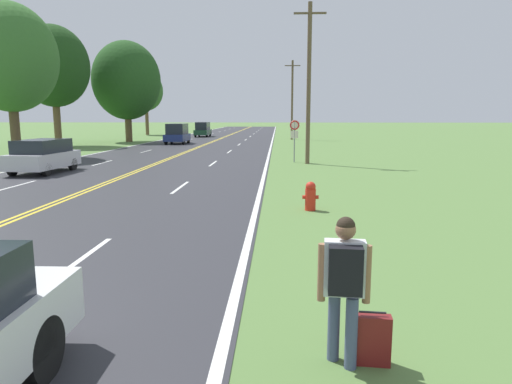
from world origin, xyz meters
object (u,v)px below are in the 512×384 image
(tree_left_verge, at_px, (9,58))
(car_dark_green_van_mid_far, at_px, (203,129))
(suitcase, at_px, (371,340))
(car_silver_hatchback_approaching, at_px, (43,155))
(car_dark_blue_van_mid_near, at_px, (177,134))
(fire_hydrant, at_px, (310,196))
(traffic_sign, at_px, (295,131))
(hitchhiker_person, at_px, (344,277))
(tree_mid_treeline, at_px, (126,81))
(tree_behind_sign, at_px, (146,91))
(tree_right_cluster, at_px, (53,66))

(tree_left_verge, xyz_separation_m, car_dark_green_van_mid_far, (7.22, 31.65, -5.44))
(suitcase, bearing_deg, car_silver_hatchback_approaching, 41.22)
(car_dark_blue_van_mid_near, bearing_deg, fire_hydrant, -160.86)
(car_dark_blue_van_mid_near, bearing_deg, traffic_sign, -148.13)
(tree_left_verge, bearing_deg, hitchhiker_person, -53.92)
(fire_hydrant, xyz_separation_m, tree_mid_treeline, (-17.02, 35.53, 6.00))
(fire_hydrant, distance_m, car_dark_blue_van_mid_near, 33.69)
(traffic_sign, xyz_separation_m, tree_behind_sign, (-20.26, 39.68, 4.44))
(tree_behind_sign, distance_m, car_silver_hatchback_approaching, 46.47)
(traffic_sign, distance_m, car_dark_blue_van_mid_near, 20.89)
(fire_hydrant, relative_size, car_dark_blue_van_mid_near, 0.21)
(hitchhiker_person, distance_m, tree_mid_treeline, 47.40)
(tree_behind_sign, bearing_deg, car_silver_hatchback_approaching, -80.10)
(tree_behind_sign, distance_m, car_dark_green_van_mid_far, 12.16)
(car_dark_blue_van_mid_near, relative_size, car_dark_green_van_mid_far, 0.86)
(suitcase, xyz_separation_m, tree_behind_sign, (-20.33, 62.20, 6.04))
(tree_left_verge, relative_size, tree_behind_sign, 1.08)
(traffic_sign, distance_m, car_silver_hatchback_approaching, 13.66)
(traffic_sign, distance_m, tree_mid_treeline, 27.75)
(traffic_sign, relative_size, car_silver_hatchback_approaching, 0.62)
(suitcase, xyz_separation_m, fire_hydrant, (-0.09, 8.42, 0.14))
(suitcase, height_order, car_silver_hatchback_approaching, car_silver_hatchback_approaching)
(hitchhiker_person, height_order, tree_left_verge, tree_left_verge)
(hitchhiker_person, xyz_separation_m, tree_behind_sign, (-20.01, 62.25, 5.30))
(suitcase, height_order, tree_left_verge, tree_left_verge)
(suitcase, distance_m, tree_behind_sign, 65.72)
(fire_hydrant, bearing_deg, car_dark_blue_van_mid_near, 108.97)
(hitchhiker_person, bearing_deg, tree_left_verge, 40.78)
(tree_left_verge, bearing_deg, car_dark_green_van_mid_far, 77.15)
(tree_left_verge, bearing_deg, tree_behind_sign, 93.04)
(fire_hydrant, relative_size, traffic_sign, 0.34)
(tree_left_verge, relative_size, car_dark_green_van_mid_far, 2.15)
(fire_hydrant, xyz_separation_m, car_dark_green_van_mid_far, (-11.03, 47.92, 0.56))
(car_dark_blue_van_mid_near, distance_m, car_dark_green_van_mid_far, 16.06)
(traffic_sign, bearing_deg, car_dark_green_van_mid_far, 108.09)
(traffic_sign, xyz_separation_m, car_dark_blue_van_mid_near, (-10.96, 17.76, -0.86))
(hitchhiker_person, xyz_separation_m, tree_right_cluster, (-20.99, 36.67, 6.12))
(fire_hydrant, bearing_deg, car_dark_green_van_mid_far, 102.97)
(car_silver_hatchback_approaching, bearing_deg, fire_hydrant, -121.56)
(hitchhiker_person, distance_m, tree_right_cluster, 42.69)
(tree_mid_treeline, distance_m, car_dark_blue_van_mid_near, 8.92)
(suitcase, relative_size, fire_hydrant, 0.73)
(fire_hydrant, xyz_separation_m, tree_behind_sign, (-20.25, 53.78, 5.90))
(tree_mid_treeline, distance_m, car_silver_hatchback_approaching, 28.17)
(suitcase, distance_m, tree_mid_treeline, 47.56)
(traffic_sign, height_order, tree_mid_treeline, tree_mid_treeline)
(tree_behind_sign, relative_size, tree_right_cluster, 0.85)
(suitcase, height_order, car_dark_blue_van_mid_near, car_dark_blue_van_mid_near)
(fire_hydrant, distance_m, tree_right_cluster, 35.93)
(traffic_sign, bearing_deg, tree_left_verge, 173.27)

